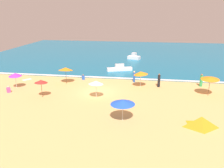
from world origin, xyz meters
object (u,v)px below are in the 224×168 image
object	(u,v)px
beachgoer_0	(134,77)
beachgoer_3	(83,77)
beachgoer_2	(201,81)
beach_umbrella_2	(141,73)
beach_umbrella_4	(41,81)
beach_umbrella_6	(210,78)
beach_umbrella_1	(123,102)
beach_umbrella_3	(96,82)
small_boat_0	(120,68)
beach_umbrella_0	(15,75)
beach_umbrella_5	(66,69)
small_boat_1	(134,57)
beach_tent	(201,122)
beachgoer_4	(9,90)
beachgoer_6	(159,81)

from	to	relation	value
beachgoer_0	beachgoer_3	world-z (taller)	beachgoer_0
beachgoer_2	beachgoer_3	world-z (taller)	beachgoer_2
beach_umbrella_2	beach_umbrella_4	bearing A→B (deg)	-152.88
beach_umbrella_6	beachgoer_3	xyz separation A→B (m)	(-16.77, 4.34, -1.82)
beach_umbrella_1	beach_umbrella_3	bearing A→B (deg)	124.26
beachgoer_3	beach_umbrella_4	bearing A→B (deg)	-109.17
beach_umbrella_1	small_boat_0	size ratio (longest dim) A/B	0.72
beach_umbrella_0	beach_umbrella_5	bearing A→B (deg)	27.22
beach_umbrella_6	small_boat_1	xyz separation A→B (m)	(-10.37, 20.60, -1.61)
beach_umbrella_1	beach_umbrella_2	bearing A→B (deg)	83.47
beach_umbrella_2	beach_umbrella_4	world-z (taller)	beach_umbrella_2
beachgoer_2	beach_umbrella_3	bearing A→B (deg)	-153.12
beachgoer_0	beachgoer_3	size ratio (longest dim) A/B	2.05
beach_umbrella_1	beachgoer_0	size ratio (longest dim) A/B	1.92
beach_umbrella_0	beach_umbrella_6	xyz separation A→B (m)	(24.46, 0.87, 0.34)
beach_umbrella_0	beach_tent	xyz separation A→B (m)	(21.93, -7.95, -1.29)
beach_umbrella_1	beach_tent	distance (m)	7.08
beach_umbrella_4	beachgoer_0	distance (m)	13.05
beachgoer_0	beachgoer_2	xyz separation A→B (m)	(9.06, -0.64, 0.01)
beach_umbrella_0	beachgoer_0	bearing A→B (deg)	18.55
beach_umbrella_5	beachgoer_0	distance (m)	9.69
beach_umbrella_6	beachgoer_2	world-z (taller)	beach_umbrella_6
beach_umbrella_0	beach_umbrella_1	distance (m)	16.79
beachgoer_4	small_boat_1	size ratio (longest dim) A/B	0.31
beach_umbrella_5	beach_umbrella_3	bearing A→B (deg)	-43.26
beach_umbrella_6	small_boat_0	distance (m)	15.91
beach_umbrella_0	beach_tent	bearing A→B (deg)	-19.92
beach_umbrella_1	beach_umbrella_2	world-z (taller)	beach_umbrella_2
beach_umbrella_0	beach_umbrella_1	size ratio (longest dim) A/B	0.67
beach_umbrella_3	beachgoer_2	size ratio (longest dim) A/B	1.36
beach_umbrella_6	beachgoer_6	bearing A→B (deg)	156.87
beach_umbrella_0	small_boat_1	bearing A→B (deg)	56.74
beach_umbrella_6	beachgoer_6	world-z (taller)	beach_umbrella_6
beachgoer_6	small_boat_1	xyz separation A→B (m)	(-4.55, 18.11, -0.30)
beach_umbrella_1	small_boat_1	size ratio (longest dim) A/B	1.13
beachgoer_3	small_boat_0	world-z (taller)	small_boat_0
beach_umbrella_1	small_boat_1	distance (m)	29.07
beach_umbrella_2	beachgoer_0	bearing A→B (deg)	114.76
beach_tent	small_boat_0	size ratio (longest dim) A/B	0.57
beachgoer_0	beachgoer_4	xyz separation A→B (m)	(-15.21, -6.95, -0.43)
beach_tent	beach_umbrella_1	bearing A→B (deg)	176.81
beach_umbrella_4	beachgoer_4	size ratio (longest dim) A/B	2.55
beach_umbrella_1	beachgoer_6	distance (m)	11.55
beach_umbrella_2	beachgoer_3	size ratio (longest dim) A/B	2.80
beach_umbrella_5	beachgoer_3	xyz separation A→B (m)	(1.85, 2.20, -1.75)
beachgoer_2	beachgoer_6	xyz separation A→B (m)	(-5.64, -1.11, 0.05)
beach_umbrella_1	beachgoer_3	size ratio (longest dim) A/B	3.93
beachgoer_2	small_boat_1	xyz separation A→B (m)	(-10.18, 17.01, -0.25)
beach_umbrella_3	beach_umbrella_0	bearing A→B (deg)	169.38
beach_umbrella_1	small_boat_0	world-z (taller)	beach_umbrella_1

